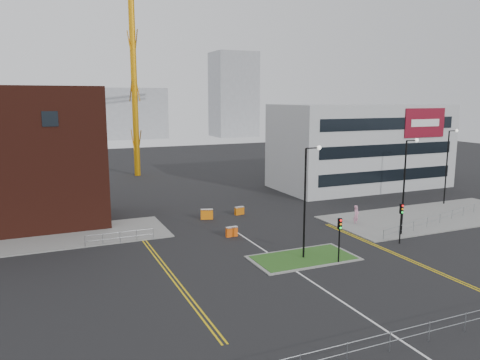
% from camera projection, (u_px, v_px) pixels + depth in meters
% --- Properties ---
extents(ground, '(200.00, 200.00, 0.00)m').
position_uv_depth(ground, '(341.00, 301.00, 30.01)').
color(ground, black).
rests_on(ground, ground).
extents(pavement_left, '(28.00, 8.00, 0.12)m').
position_uv_depth(pavement_left, '(11.00, 243.00, 41.99)').
color(pavement_left, slate).
rests_on(pavement_left, ground).
extents(pavement_right, '(24.00, 10.00, 0.12)m').
position_uv_depth(pavement_right, '(432.00, 216.00, 51.30)').
color(pavement_right, slate).
rests_on(pavement_right, ground).
extents(island_kerb, '(8.60, 4.60, 0.08)m').
position_uv_depth(island_kerb, '(303.00, 258.00, 38.01)').
color(island_kerb, slate).
rests_on(island_kerb, ground).
extents(grass_island, '(8.00, 4.00, 0.12)m').
position_uv_depth(grass_island, '(303.00, 258.00, 38.01)').
color(grass_island, '#2C551C').
rests_on(grass_island, ground).
extents(office_block, '(25.00, 12.20, 12.00)m').
position_uv_depth(office_block, '(361.00, 146.00, 68.08)').
color(office_block, '#B6B9BC').
rests_on(office_block, ground).
extents(tower_crane, '(50.95, 16.53, 42.18)m').
position_uv_depth(tower_crane, '(161.00, 0.00, 77.40)').
color(tower_crane, orange).
rests_on(tower_crane, ground).
extents(streetlamp_island, '(1.46, 0.36, 9.18)m').
position_uv_depth(streetlamp_island, '(307.00, 193.00, 37.17)').
color(streetlamp_island, black).
rests_on(streetlamp_island, ground).
extents(streetlamp_right_near, '(1.46, 0.36, 9.18)m').
position_uv_depth(streetlamp_right_near, '(406.00, 179.00, 43.70)').
color(streetlamp_right_near, black).
rests_on(streetlamp_right_near, ground).
extents(streetlamp_right_far, '(1.46, 0.36, 9.18)m').
position_uv_depth(streetlamp_right_far, '(448.00, 161.00, 56.43)').
color(streetlamp_right_far, black).
rests_on(streetlamp_right_far, ground).
extents(traffic_light_island, '(0.28, 0.33, 3.65)m').
position_uv_depth(traffic_light_island, '(340.00, 232.00, 36.54)').
color(traffic_light_island, black).
rests_on(traffic_light_island, ground).
extents(traffic_light_right, '(0.28, 0.33, 3.65)m').
position_uv_depth(traffic_light_right, '(401.00, 216.00, 41.49)').
color(traffic_light_right, black).
rests_on(traffic_light_right, ground).
extents(railing_front, '(24.05, 0.05, 1.10)m').
position_uv_depth(railing_front, '(410.00, 332.00, 24.46)').
color(railing_front, gray).
rests_on(railing_front, ground).
extents(railing_left, '(6.05, 0.05, 1.10)m').
position_uv_depth(railing_left, '(120.00, 236.00, 41.80)').
color(railing_left, gray).
rests_on(railing_left, ground).
extents(railing_right, '(19.05, 5.05, 1.10)m').
position_uv_depth(railing_right, '(440.00, 217.00, 48.33)').
color(railing_right, gray).
rests_on(railing_right, ground).
extents(centre_line, '(0.15, 30.00, 0.01)m').
position_uv_depth(centre_line, '(324.00, 290.00, 31.81)').
color(centre_line, silver).
rests_on(centre_line, ground).
extents(yellow_left_a, '(0.12, 24.00, 0.01)m').
position_uv_depth(yellow_left_a, '(165.00, 270.00, 35.49)').
color(yellow_left_a, gold).
rests_on(yellow_left_a, ground).
extents(yellow_left_b, '(0.12, 24.00, 0.01)m').
position_uv_depth(yellow_left_b, '(169.00, 269.00, 35.61)').
color(yellow_left_b, gold).
rests_on(yellow_left_b, ground).
extents(yellow_right_a, '(0.12, 20.00, 0.01)m').
position_uv_depth(yellow_right_a, '(393.00, 254.00, 39.17)').
color(yellow_right_a, gold).
rests_on(yellow_right_a, ground).
extents(yellow_right_b, '(0.12, 20.00, 0.01)m').
position_uv_depth(yellow_right_b, '(396.00, 253.00, 39.28)').
color(yellow_right_b, gold).
rests_on(yellow_right_b, ground).
extents(skyline_b, '(24.00, 12.00, 16.00)m').
position_uv_depth(skyline_b, '(127.00, 113.00, 149.93)').
color(skyline_b, gray).
rests_on(skyline_b, ground).
extents(skyline_c, '(14.00, 12.00, 28.00)m').
position_uv_depth(skyline_c, '(234.00, 95.00, 158.16)').
color(skyline_c, gray).
rests_on(skyline_c, ground).
extents(skyline_d, '(30.00, 12.00, 12.00)m').
position_uv_depth(skyline_d, '(66.00, 119.00, 152.21)').
color(skyline_d, gray).
rests_on(skyline_d, ground).
extents(pedestrian, '(0.87, 0.75, 2.02)m').
position_uv_depth(pedestrian, '(356.00, 215.00, 48.05)').
color(pedestrian, pink).
rests_on(pedestrian, ground).
extents(barrier_left, '(1.38, 0.80, 1.10)m').
position_uv_depth(barrier_left, '(207.00, 214.00, 50.26)').
color(barrier_left, orange).
rests_on(barrier_left, ground).
extents(barrier_mid, '(1.12, 0.50, 0.91)m').
position_uv_depth(barrier_mid, '(239.00, 210.00, 52.23)').
color(barrier_mid, '#CD630B').
rests_on(barrier_mid, ground).
extents(barrier_right, '(1.13, 0.42, 0.94)m').
position_uv_depth(barrier_right, '(232.00, 231.00, 43.97)').
color(barrier_right, '#EF570D').
rests_on(barrier_right, ground).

